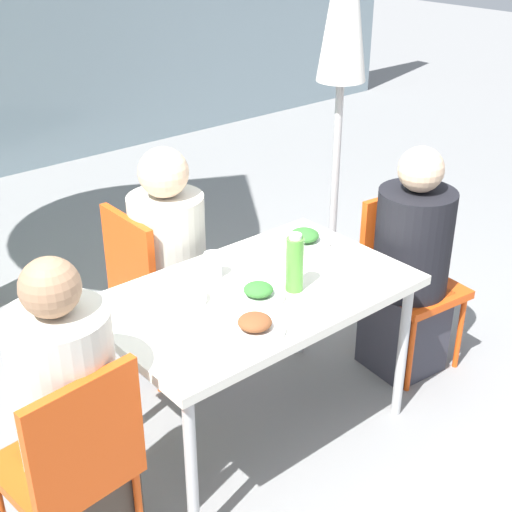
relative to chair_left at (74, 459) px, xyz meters
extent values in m
plane|color=gray|center=(0.92, 0.17, -0.50)|extent=(24.00, 24.00, 0.00)
cube|color=silver|center=(0.92, 0.17, 0.20)|extent=(1.26, 0.77, 0.04)
cylinder|color=#B7B7B7|center=(0.35, -0.15, -0.16)|extent=(0.04, 0.04, 0.68)
cylinder|color=#B7B7B7|center=(1.49, -0.15, -0.16)|extent=(0.04, 0.04, 0.68)
cylinder|color=#B7B7B7|center=(0.35, 0.50, -0.16)|extent=(0.04, 0.04, 0.68)
cylinder|color=#B7B7B7|center=(1.49, 0.50, -0.16)|extent=(0.04, 0.04, 0.68)
cube|color=#E54C14|center=(-0.01, 0.08, -0.08)|extent=(0.44, 0.44, 0.04)
cube|color=#E54C14|center=(0.01, -0.10, 0.15)|extent=(0.40, 0.08, 0.42)
cylinder|color=#E54C14|center=(0.14, 0.27, -0.30)|extent=(0.03, 0.03, 0.40)
cylinder|color=#E54C14|center=(0.18, -0.07, -0.30)|extent=(0.03, 0.03, 0.40)
cube|color=#473D33|center=(0.04, 0.08, -0.28)|extent=(0.34, 0.34, 0.44)
cylinder|color=beige|center=(0.04, 0.08, 0.22)|extent=(0.34, 0.34, 0.56)
sphere|color=#9E7556|center=(0.04, 0.08, 0.59)|extent=(0.19, 0.19, 0.19)
cube|color=#E54C14|center=(1.85, 0.07, -0.08)|extent=(0.44, 0.44, 0.04)
cube|color=#E54C14|center=(1.87, 0.26, 0.15)|extent=(0.40, 0.08, 0.42)
cylinder|color=#E54C14|center=(2.00, -0.11, -0.30)|extent=(0.03, 0.03, 0.40)
cylinder|color=#E54C14|center=(1.67, -0.08, -0.30)|extent=(0.03, 0.03, 0.40)
cylinder|color=#E54C14|center=(2.04, 0.23, -0.30)|extent=(0.03, 0.03, 0.40)
cylinder|color=#E54C14|center=(1.70, 0.26, -0.30)|extent=(0.03, 0.03, 0.40)
cube|color=#383842|center=(1.80, 0.08, -0.28)|extent=(0.36, 0.36, 0.44)
cylinder|color=black|center=(1.80, 0.08, 0.19)|extent=(0.36, 0.36, 0.50)
sphere|color=beige|center=(1.80, 0.08, 0.55)|extent=(0.21, 0.21, 0.21)
cube|color=#E54C14|center=(0.92, 0.86, -0.08)|extent=(0.40, 0.40, 0.04)
cube|color=#E54C14|center=(0.74, 0.86, 0.15)|extent=(0.04, 0.40, 0.42)
cylinder|color=#E54C14|center=(1.09, 1.03, -0.30)|extent=(0.03, 0.03, 0.40)
cylinder|color=#E54C14|center=(1.09, 0.69, -0.30)|extent=(0.03, 0.03, 0.40)
cylinder|color=#E54C14|center=(0.75, 1.03, -0.30)|extent=(0.03, 0.03, 0.40)
cylinder|color=#E54C14|center=(0.75, 0.69, -0.30)|extent=(0.03, 0.03, 0.40)
cube|color=black|center=(0.92, 0.81, -0.28)|extent=(0.32, 0.32, 0.44)
cylinder|color=beige|center=(0.92, 0.81, 0.18)|extent=(0.35, 0.35, 0.48)
sphere|color=beige|center=(0.92, 0.81, 0.54)|extent=(0.23, 0.23, 0.23)
cylinder|color=#333333|center=(2.08, 0.85, -0.48)|extent=(0.36, 0.36, 0.05)
cylinder|color=#BCBCBC|center=(2.08, 0.85, 0.59)|extent=(0.04, 0.04, 2.20)
cylinder|color=white|center=(0.72, -0.06, 0.23)|extent=(0.23, 0.23, 0.01)
ellipsoid|color=brown|center=(0.72, -0.06, 0.26)|extent=(0.12, 0.12, 0.05)
cylinder|color=white|center=(0.89, 0.11, 0.23)|extent=(0.21, 0.21, 0.01)
ellipsoid|color=#33702D|center=(0.89, 0.11, 0.26)|extent=(0.12, 0.12, 0.05)
cylinder|color=white|center=(1.36, 0.35, 0.23)|extent=(0.24, 0.24, 0.01)
ellipsoid|color=#33702D|center=(1.36, 0.35, 0.26)|extent=(0.13, 0.13, 0.05)
cylinder|color=#51A338|center=(1.04, 0.07, 0.33)|extent=(0.07, 0.07, 0.23)
cylinder|color=white|center=(1.04, 0.07, 0.46)|extent=(0.05, 0.05, 0.02)
cylinder|color=white|center=(0.86, 0.37, 0.27)|extent=(0.07, 0.07, 0.11)
cylinder|color=white|center=(0.65, 0.28, 0.24)|extent=(0.16, 0.16, 0.05)
camera|label=1|loc=(-0.68, -1.73, 1.64)|focal=50.00mm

